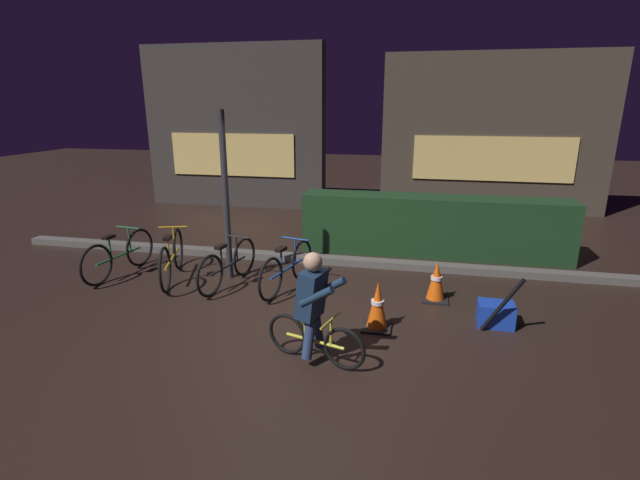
{
  "coord_description": "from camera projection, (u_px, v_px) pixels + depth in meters",
  "views": [
    {
      "loc": [
        1.46,
        -5.4,
        2.72
      ],
      "look_at": [
        0.2,
        0.6,
        0.9
      ],
      "focal_mm": 26.05,
      "sensor_mm": 36.0,
      "label": 1
    }
  ],
  "objects": [
    {
      "name": "closed_umbrella",
      "position": [
        502.0,
        305.0,
        5.56
      ],
      "size": [
        0.44,
        0.2,
        0.77
      ],
      "primitive_type": "cylinder",
      "rotation": [
        0.0,
        0.5,
        5.93
      ],
      "color": "black",
      "rests_on": "ground"
    },
    {
      "name": "ground_plane",
      "position": [
        296.0,
        317.0,
        6.13
      ],
      "size": [
        40.0,
        40.0,
        0.0
      ],
      "primitive_type": "plane",
      "color": "black"
    },
    {
      "name": "parked_bike_left_mid",
      "position": [
        172.0,
        258.0,
        7.34
      ],
      "size": [
        0.6,
        1.67,
        0.8
      ],
      "rotation": [
        0.0,
        0.0,
        1.89
      ],
      "color": "black",
      "rests_on": "ground"
    },
    {
      "name": "traffic_cone_near",
      "position": [
        377.0,
        306.0,
        5.74
      ],
      "size": [
        0.36,
        0.36,
        0.62
      ],
      "color": "black",
      "rests_on": "ground"
    },
    {
      "name": "sidewalk_curb",
      "position": [
        328.0,
        260.0,
        8.17
      ],
      "size": [
        12.0,
        0.24,
        0.12
      ],
      "primitive_type": "cube",
      "color": "#56544F",
      "rests_on": "ground"
    },
    {
      "name": "storefront_right",
      "position": [
        493.0,
        134.0,
        11.68
      ],
      "size": [
        5.53,
        0.54,
        3.92
      ],
      "color": "#42382D",
      "rests_on": "ground"
    },
    {
      "name": "parked_bike_leftmost",
      "position": [
        119.0,
        255.0,
        7.54
      ],
      "size": [
        0.46,
        1.62,
        0.75
      ],
      "rotation": [
        0.0,
        0.0,
        1.44
      ],
      "color": "black",
      "rests_on": "ground"
    },
    {
      "name": "cyclist",
      "position": [
        314.0,
        307.0,
        4.94
      ],
      "size": [
        1.15,
        0.62,
        1.25
      ],
      "rotation": [
        0.0,
        0.0,
        -0.28
      ],
      "color": "black",
      "rests_on": "ground"
    },
    {
      "name": "blue_crate",
      "position": [
        496.0,
        314.0,
        5.86
      ],
      "size": [
        0.45,
        0.33,
        0.3
      ],
      "primitive_type": "cube",
      "rotation": [
        0.0,
        0.0,
        -0.02
      ],
      "color": "#193DB7",
      "rests_on": "ground"
    },
    {
      "name": "parked_bike_center_left",
      "position": [
        228.0,
        265.0,
        7.11
      ],
      "size": [
        0.46,
        1.55,
        0.72
      ],
      "rotation": [
        0.0,
        0.0,
        1.38
      ],
      "color": "black",
      "rests_on": "ground"
    },
    {
      "name": "traffic_cone_far",
      "position": [
        436.0,
        281.0,
        6.57
      ],
      "size": [
        0.36,
        0.36,
        0.59
      ],
      "color": "black",
      "rests_on": "ground"
    },
    {
      "name": "street_post",
      "position": [
        226.0,
        197.0,
        7.16
      ],
      "size": [
        0.1,
        0.1,
        2.63
      ],
      "primitive_type": "cylinder",
      "color": "#2D2D33",
      "rests_on": "ground"
    },
    {
      "name": "storefront_left",
      "position": [
        235.0,
        128.0,
        12.3
      ],
      "size": [
        4.82,
        0.54,
        4.16
      ],
      "color": "#383330",
      "rests_on": "ground"
    },
    {
      "name": "parked_bike_center_right",
      "position": [
        287.0,
        268.0,
        6.96
      ],
      "size": [
        0.5,
        1.56,
        0.74
      ],
      "rotation": [
        0.0,
        0.0,
        1.33
      ],
      "color": "black",
      "rests_on": "ground"
    },
    {
      "name": "hedge_row",
      "position": [
        433.0,
        226.0,
        8.52
      ],
      "size": [
        4.8,
        0.7,
        1.09
      ],
      "primitive_type": "cube",
      "color": "#19381C",
      "rests_on": "ground"
    }
  ]
}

